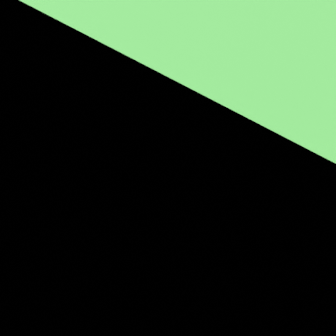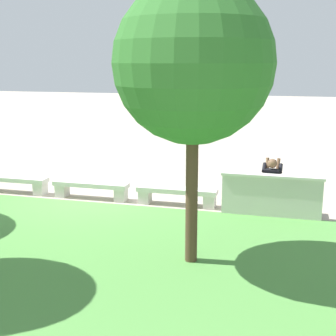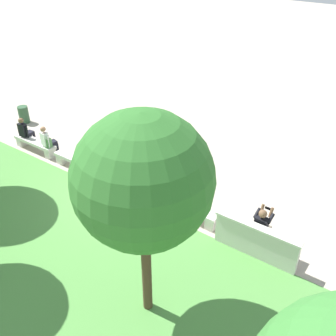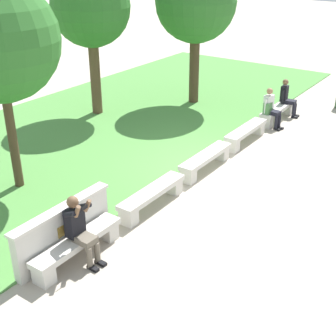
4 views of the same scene
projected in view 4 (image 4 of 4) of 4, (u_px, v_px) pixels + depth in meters
The scene contains 14 objects.
ground_plane at pixel (205, 170), 12.26m from camera, with size 80.00×80.00×0.00m, color #B2A593.
grass_strip at pixel (84, 134), 14.51m from camera, with size 23.35×8.00×0.03m, color #518E42.
bench_main at pixel (78, 245), 8.70m from camera, with size 2.03×0.40×0.45m.
bench_near at pixel (152, 195), 10.42m from camera, with size 2.03×0.40×0.45m.
bench_mid at pixel (206, 159), 12.13m from camera, with size 2.03×0.40×0.45m.
bench_far at pixel (246, 132), 13.85m from camera, with size 2.03×0.40×0.45m.
bench_end at pixel (277, 111), 15.57m from camera, with size 2.03×0.40×0.45m.
backrest_wall_with_plaque at pixel (64, 230), 8.78m from camera, with size 2.33×0.24×1.01m.
person_photographer at pixel (79, 227), 8.48m from camera, with size 0.48×0.73×1.32m.
person_distant at pixel (271, 107), 14.83m from camera, with size 0.48×0.71×1.26m.
person_companion at pixel (287, 97), 15.79m from camera, with size 0.48×0.70×1.26m.
backpack at pixel (268, 108), 14.83m from camera, with size 0.28×0.24×0.43m.
tree_left_background at pixel (196, 2), 15.88m from camera, with size 2.81×2.81×4.98m.
tree_right_background at pixel (91, 8), 14.78m from camera, with size 2.55×2.55×4.82m.
Camera 4 is at (-9.59, -5.50, 5.40)m, focal length 50.00 mm.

